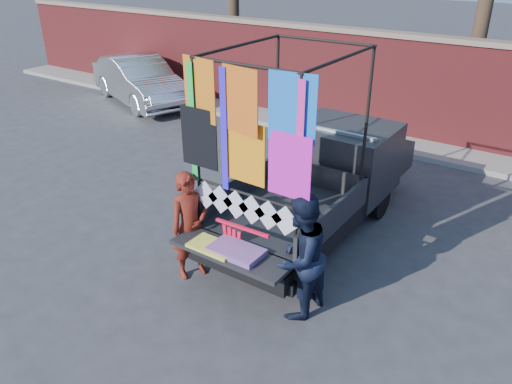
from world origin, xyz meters
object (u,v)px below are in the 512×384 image
Objects in this scene: pickup_truck at (328,177)px; man at (300,257)px; woman at (191,226)px; sedan at (140,80)px.

pickup_truck reaches higher than man.
pickup_truck is 2.71m from man.
sedan is at bearing 74.50° from woman.
man is at bearing -61.75° from woman.
sedan is at bearing 157.88° from pickup_truck.
woman is at bearing -108.74° from sedan.
pickup_truck is at bearing 6.11° from woman.
pickup_truck is 8.95m from sedan.
woman is at bearing -107.59° from pickup_truck.
sedan is at bearing -118.41° from man.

